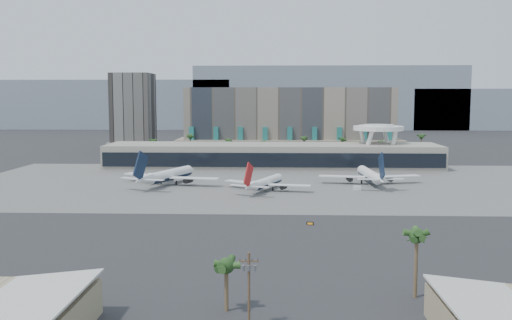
{
  "coord_description": "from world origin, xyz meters",
  "views": [
    {
      "loc": [
        2.36,
        -182.85,
        36.22
      ],
      "look_at": [
        -5.96,
        40.0,
        11.48
      ],
      "focal_mm": 40.0,
      "sensor_mm": 36.0,
      "label": 1
    }
  ],
  "objects_px": {
    "airliner_left": "(168,175)",
    "airliner_centre": "(265,182)",
    "taxiway_sign": "(310,223)",
    "airliner_right": "(370,175)",
    "utility_pole": "(249,283)",
    "service_vehicle_a": "(168,181)",
    "service_vehicle_b": "(357,188)"
  },
  "relations": [
    {
      "from": "service_vehicle_b",
      "to": "utility_pole",
      "type": "bearing_deg",
      "value": -103.73
    },
    {
      "from": "service_vehicle_b",
      "to": "taxiway_sign",
      "type": "height_order",
      "value": "service_vehicle_b"
    },
    {
      "from": "airliner_centre",
      "to": "airliner_right",
      "type": "relative_size",
      "value": 0.8
    },
    {
      "from": "airliner_left",
      "to": "taxiway_sign",
      "type": "distance_m",
      "value": 90.97
    },
    {
      "from": "airliner_right",
      "to": "service_vehicle_b",
      "type": "height_order",
      "value": "airliner_right"
    },
    {
      "from": "service_vehicle_a",
      "to": "service_vehicle_b",
      "type": "distance_m",
      "value": 78.07
    },
    {
      "from": "airliner_left",
      "to": "taxiway_sign",
      "type": "height_order",
      "value": "airliner_left"
    },
    {
      "from": "airliner_left",
      "to": "service_vehicle_a",
      "type": "distance_m",
      "value": 3.62
    },
    {
      "from": "service_vehicle_a",
      "to": "taxiway_sign",
      "type": "xyz_separation_m",
      "value": [
        55.12,
        -74.9,
        -0.78
      ]
    },
    {
      "from": "utility_pole",
      "to": "airliner_right",
      "type": "distance_m",
      "value": 156.1
    },
    {
      "from": "airliner_right",
      "to": "utility_pole",
      "type": "bearing_deg",
      "value": -109.73
    },
    {
      "from": "service_vehicle_b",
      "to": "airliner_left",
      "type": "bearing_deg",
      "value": 173.45
    },
    {
      "from": "utility_pole",
      "to": "taxiway_sign",
      "type": "distance_m",
      "value": 74.12
    },
    {
      "from": "airliner_centre",
      "to": "airliner_right",
      "type": "bearing_deg",
      "value": 44.58
    },
    {
      "from": "airliner_left",
      "to": "airliner_centre",
      "type": "height_order",
      "value": "airliner_left"
    },
    {
      "from": "airliner_right",
      "to": "taxiway_sign",
      "type": "height_order",
      "value": "airliner_right"
    },
    {
      "from": "airliner_left",
      "to": "service_vehicle_b",
      "type": "relative_size",
      "value": 14.45
    },
    {
      "from": "airliner_centre",
      "to": "airliner_right",
      "type": "height_order",
      "value": "airliner_right"
    },
    {
      "from": "utility_pole",
      "to": "service_vehicle_a",
      "type": "height_order",
      "value": "utility_pole"
    },
    {
      "from": "service_vehicle_a",
      "to": "taxiway_sign",
      "type": "height_order",
      "value": "service_vehicle_a"
    },
    {
      "from": "utility_pole",
      "to": "taxiway_sign",
      "type": "bearing_deg",
      "value": 79.22
    },
    {
      "from": "airliner_right",
      "to": "service_vehicle_a",
      "type": "distance_m",
      "value": 84.6
    },
    {
      "from": "airliner_centre",
      "to": "utility_pole",
      "type": "bearing_deg",
      "value": -68.08
    },
    {
      "from": "airliner_left",
      "to": "airliner_centre",
      "type": "xyz_separation_m",
      "value": [
        40.67,
        -13.37,
        -0.78
      ]
    },
    {
      "from": "airliner_left",
      "to": "utility_pole",
      "type": "bearing_deg",
      "value": -53.45
    },
    {
      "from": "airliner_left",
      "to": "taxiway_sign",
      "type": "bearing_deg",
      "value": -32.21
    },
    {
      "from": "airliner_left",
      "to": "airliner_centre",
      "type": "distance_m",
      "value": 42.82
    },
    {
      "from": "airliner_centre",
      "to": "service_vehicle_a",
      "type": "distance_m",
      "value": 44.04
    },
    {
      "from": "utility_pole",
      "to": "airliner_centre",
      "type": "height_order",
      "value": "airliner_centre"
    },
    {
      "from": "airliner_centre",
      "to": "airliner_left",
      "type": "bearing_deg",
      "value": -176.37
    },
    {
      "from": "airliner_centre",
      "to": "taxiway_sign",
      "type": "xyz_separation_m",
      "value": [
        14.0,
        -59.24,
        -2.78
      ]
    },
    {
      "from": "airliner_centre",
      "to": "airliner_right",
      "type": "xyz_separation_m",
      "value": [
        43.4,
        18.2,
        0.6
      ]
    }
  ]
}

